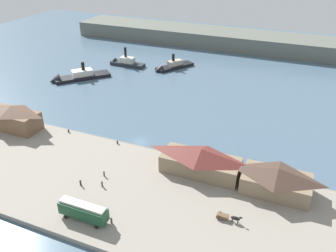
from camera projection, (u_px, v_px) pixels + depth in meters
ground_plane at (140, 142)px, 103.92m from camera, size 320.00×320.00×0.00m
quay_promenade at (100, 183)px, 85.86m from camera, size 110.00×36.00×1.20m
seawall_edge at (134, 147)px, 100.77m from camera, size 110.00×0.80×1.00m
ferry_shed_west_terminal at (13, 117)px, 107.13m from camera, size 16.81×7.78×7.62m
ferry_shed_central_terminal at (201, 161)px, 87.15m from camera, size 20.17×8.32×6.89m
ferry_shed_customs_shed at (277, 180)px, 80.52m from camera, size 15.87×9.23×6.55m
street_tram at (83, 210)px, 72.91m from camera, size 10.97×2.96×4.18m
horse_cart at (228, 217)px, 73.36m from camera, size 5.44×1.32×1.87m
pedestrian_at_waters_edge at (111, 220)px, 72.68m from camera, size 0.41×0.41×1.67m
pedestrian_near_west_shed at (104, 174)px, 86.96m from camera, size 0.40×0.40×1.61m
pedestrian_near_cart at (102, 184)px, 83.36m from camera, size 0.41×0.41×1.65m
pedestrian_by_tram at (81, 183)px, 83.73m from camera, size 0.42×0.42×1.68m
mooring_post_center_west at (117, 142)px, 100.66m from camera, size 0.44×0.44×0.90m
mooring_post_east at (69, 131)px, 106.49m from camera, size 0.44×0.44×0.90m
ferry_outer_harbor at (124, 62)px, 164.19m from camera, size 18.19×4.72×10.05m
ferry_approaching_west at (74, 77)px, 147.94m from camera, size 21.64×22.85×9.36m
ferry_near_quay at (170, 67)px, 159.66m from camera, size 14.95×19.76×8.45m
far_headland at (230, 39)px, 190.85m from camera, size 180.00×24.00×8.00m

